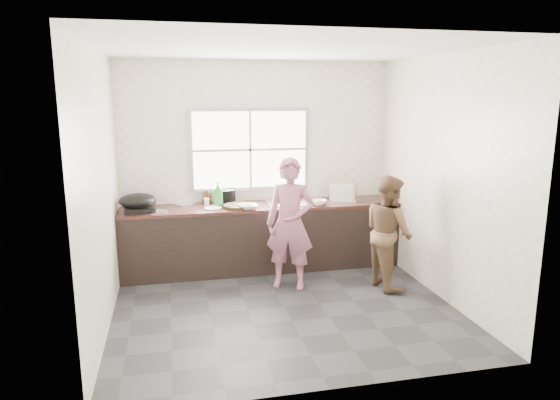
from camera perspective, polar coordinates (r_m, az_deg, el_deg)
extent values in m
cube|color=#2B2B2E|center=(5.55, 0.45, -12.15)|extent=(3.60, 3.20, 0.01)
cube|color=silver|center=(5.09, 0.50, 16.97)|extent=(3.60, 3.20, 0.01)
cube|color=silver|center=(6.70, -2.60, 4.11)|extent=(3.60, 0.01, 2.70)
cube|color=silver|center=(5.07, -19.85, 0.90)|extent=(0.01, 3.20, 2.70)
cube|color=silver|center=(5.82, 18.09, 2.35)|extent=(0.01, 3.20, 2.70)
cube|color=beige|center=(3.63, 6.14, -2.54)|extent=(3.60, 0.01, 2.70)
cube|color=black|center=(6.59, -2.05, -4.38)|extent=(3.60, 0.62, 0.82)
cube|color=#331914|center=(6.49, -2.08, -0.73)|extent=(3.60, 0.64, 0.04)
cube|color=silver|center=(6.55, 0.93, -0.37)|extent=(0.55, 0.45, 0.02)
cylinder|color=silver|center=(6.71, 0.54, 1.19)|extent=(0.02, 0.02, 0.30)
cube|color=#9EA0A5|center=(6.65, -3.45, 5.77)|extent=(1.60, 0.05, 1.10)
cube|color=white|center=(6.62, -3.41, 5.75)|extent=(1.50, 0.01, 1.00)
imported|color=#AC677C|center=(5.87, 1.16, -3.19)|extent=(0.63, 0.53, 1.45)
imported|color=brown|center=(6.05, 12.29, -3.56)|extent=(0.59, 0.71, 1.35)
cylinder|color=black|center=(6.34, -4.80, -0.70)|extent=(0.47, 0.47, 0.04)
cube|color=#A5A6AB|center=(6.29, -5.63, -0.59)|extent=(0.20, 0.15, 0.01)
imported|color=white|center=(6.24, -3.63, -0.78)|extent=(0.27, 0.27, 0.06)
imported|color=white|center=(6.48, 4.40, -0.34)|extent=(0.21, 0.21, 0.05)
imported|color=silver|center=(6.53, 1.54, -0.20)|extent=(0.22, 0.22, 0.06)
cylinder|color=black|center=(6.63, -6.18, 0.45)|extent=(0.33, 0.33, 0.18)
cylinder|color=silver|center=(6.30, -7.71, -0.94)|extent=(0.28, 0.28, 0.02)
imported|color=green|center=(6.41, -7.09, 0.69)|extent=(0.16, 0.16, 0.32)
imported|color=#3D1B0F|center=(6.60, -8.29, 0.33)|extent=(0.10, 0.10, 0.17)
imported|color=#4B2A12|center=(6.61, -8.41, 0.23)|extent=(0.16, 0.16, 0.15)
cylinder|color=white|center=(6.47, -8.39, -0.26)|extent=(0.08, 0.08, 0.10)
cube|color=black|center=(6.39, -15.66, -0.92)|extent=(0.38, 0.38, 0.06)
ellipsoid|color=black|center=(6.28, -15.98, -0.06)|extent=(0.58, 0.58, 0.17)
cube|color=white|center=(6.67, 7.08, 0.88)|extent=(0.39, 0.31, 0.26)
cylinder|color=#B3B4BA|center=(6.26, -13.76, -1.29)|extent=(0.30, 0.30, 0.01)
cylinder|color=silver|center=(6.61, -10.85, -0.47)|extent=(0.30, 0.30, 0.01)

